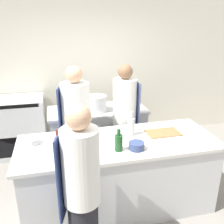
# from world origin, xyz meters

# --- Properties ---
(ground_plane) EXTENTS (16.00, 16.00, 0.00)m
(ground_plane) POSITION_xyz_m (0.00, 0.00, 0.00)
(ground_plane) COLOR gray
(wall_back) EXTENTS (8.00, 0.06, 2.80)m
(wall_back) POSITION_xyz_m (0.00, 2.13, 1.40)
(wall_back) COLOR silver
(wall_back) RESTS_ON ground_plane
(prep_counter) EXTENTS (2.42, 0.92, 0.94)m
(prep_counter) POSITION_xyz_m (0.00, 0.00, 0.47)
(prep_counter) COLOR silver
(prep_counter) RESTS_ON ground_plane
(pass_counter) EXTENTS (1.60, 0.70, 0.94)m
(pass_counter) POSITION_xyz_m (-0.05, 1.20, 0.47)
(pass_counter) COLOR silver
(pass_counter) RESTS_ON ground_plane
(oven_range) EXTENTS (0.88, 0.66, 1.05)m
(oven_range) POSITION_xyz_m (-1.35, 1.75, 0.52)
(oven_range) COLOR silver
(oven_range) RESTS_ON ground_plane
(chef_at_prep_near) EXTENTS (0.38, 0.36, 1.69)m
(chef_at_prep_near) POSITION_xyz_m (-0.54, -0.76, 0.86)
(chef_at_prep_near) COLOR black
(chef_at_prep_near) RESTS_ON ground_plane
(chef_at_stove) EXTENTS (0.36, 0.34, 1.74)m
(chef_at_stove) POSITION_xyz_m (0.28, 0.71, 0.88)
(chef_at_stove) COLOR black
(chef_at_stove) RESTS_ON ground_plane
(chef_at_pass_far) EXTENTS (0.44, 0.42, 1.77)m
(chef_at_pass_far) POSITION_xyz_m (-0.45, 0.58, 0.88)
(chef_at_pass_far) COLOR black
(chef_at_pass_far) RESTS_ON ground_plane
(bottle_olive_oil) EXTENTS (0.09, 0.09, 0.32)m
(bottle_olive_oil) POSITION_xyz_m (0.19, 0.13, 1.06)
(bottle_olive_oil) COLOR silver
(bottle_olive_oil) RESTS_ON prep_counter
(bottle_vinegar) EXTENTS (0.09, 0.09, 0.26)m
(bottle_vinegar) POSITION_xyz_m (-0.06, -0.22, 1.04)
(bottle_vinegar) COLOR #19471E
(bottle_vinegar) RESTS_ON prep_counter
(bottle_wine) EXTENTS (0.06, 0.06, 0.31)m
(bottle_wine) POSITION_xyz_m (-0.72, -0.21, 1.06)
(bottle_wine) COLOR #5B2319
(bottle_wine) RESTS_ON prep_counter
(bottle_cooking_oil) EXTENTS (0.09, 0.09, 0.22)m
(bottle_cooking_oil) POSITION_xyz_m (-0.68, -0.05, 1.02)
(bottle_cooking_oil) COLOR #2D5175
(bottle_cooking_oil) RESTS_ON prep_counter
(bowl_mixing_large) EXTENTS (0.28, 0.28, 0.07)m
(bowl_mixing_large) POSITION_xyz_m (-0.66, 0.16, 0.97)
(bowl_mixing_large) COLOR #B7BABC
(bowl_mixing_large) RESTS_ON prep_counter
(bowl_prep_small) EXTENTS (0.18, 0.18, 0.08)m
(bowl_prep_small) POSITION_xyz_m (0.14, -0.24, 0.98)
(bowl_prep_small) COLOR navy
(bowl_prep_small) RESTS_ON prep_counter
(bowl_ceramic_blue) EXTENTS (0.17, 0.17, 0.07)m
(bowl_ceramic_blue) POSITION_xyz_m (-1.00, 0.17, 0.97)
(bowl_ceramic_blue) COLOR #B7BABC
(bowl_ceramic_blue) RESTS_ON prep_counter
(cutting_board) EXTENTS (0.43, 0.27, 0.01)m
(cutting_board) POSITION_xyz_m (0.62, 0.09, 0.94)
(cutting_board) COLOR olive
(cutting_board) RESTS_ON prep_counter
(stockpot) EXTENTS (0.31, 0.31, 0.26)m
(stockpot) POSITION_xyz_m (-0.07, 1.11, 1.06)
(stockpot) COLOR silver
(stockpot) RESTS_ON pass_counter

